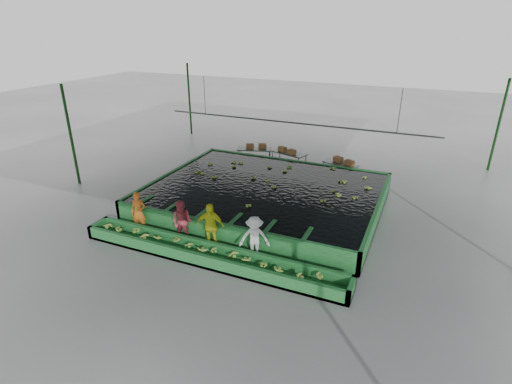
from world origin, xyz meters
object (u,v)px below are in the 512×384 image
at_px(worker_b, 182,222).
at_px(worker_d, 254,238).
at_px(packing_table_left, 254,156).
at_px(packing_table_mid, 289,160).
at_px(worker_a, 139,212).
at_px(box_stack_mid, 287,152).
at_px(packing_table_right, 340,171).
at_px(worker_c, 210,226).
at_px(flotation_tank, 265,195).
at_px(box_stack_right, 344,163).
at_px(sorting_trough, 208,255).
at_px(box_stack_left, 256,148).

xyz_separation_m(worker_b, worker_d, (2.94, 0.00, -0.01)).
distance_m(worker_d, packing_table_left, 10.18).
xyz_separation_m(worker_b, packing_table_mid, (0.90, 9.35, -0.37)).
height_order(worker_a, box_stack_mid, worker_a).
xyz_separation_m(worker_d, packing_table_right, (0.98, 8.91, -0.40)).
bearing_deg(worker_c, flotation_tank, 73.32).
distance_m(worker_a, worker_d, 4.96).
xyz_separation_m(worker_b, box_stack_right, (4.06, 8.97, 0.00)).
bearing_deg(box_stack_mid, worker_a, -106.96).
bearing_deg(packing_table_left, worker_c, -75.59).
bearing_deg(sorting_trough, worker_b, 152.69).
relative_size(worker_c, worker_d, 1.11).
bearing_deg(packing_table_left, packing_table_mid, 1.44).
distance_m(sorting_trough, worker_b, 1.84).
bearing_deg(packing_table_right, worker_b, -113.75).
bearing_deg(sorting_trough, worker_a, 167.34).
bearing_deg(worker_c, box_stack_right, 60.27).
height_order(box_stack_left, box_stack_right, box_stack_left).
height_order(flotation_tank, worker_a, worker_a).
height_order(worker_b, box_stack_left, worker_b).
bearing_deg(packing_table_mid, worker_c, -88.20).
height_order(worker_c, packing_table_mid, worker_c).
relative_size(worker_c, packing_table_left, 0.91).
bearing_deg(worker_b, box_stack_left, 88.42).
distance_m(packing_table_left, box_stack_mid, 2.06).
bearing_deg(worker_a, box_stack_right, 37.92).
height_order(packing_table_mid, box_stack_left, box_stack_left).
bearing_deg(packing_table_right, box_stack_mid, 173.46).
distance_m(packing_table_mid, box_stack_mid, 0.47).
height_order(sorting_trough, packing_table_right, packing_table_right).
relative_size(worker_a, box_stack_mid, 1.43).
bearing_deg(packing_table_right, box_stack_left, 174.62).
distance_m(worker_b, worker_d, 2.94).
bearing_deg(worker_d, worker_a, 157.13).
distance_m(box_stack_mid, box_stack_right, 3.26).
bearing_deg(worker_c, box_stack_left, 91.82).
height_order(worker_a, worker_d, worker_a).
distance_m(flotation_tank, box_stack_left, 5.76).
relative_size(worker_b, box_stack_left, 1.41).
distance_m(worker_c, worker_d, 1.75).
relative_size(sorting_trough, worker_c, 5.56).
xyz_separation_m(worker_c, packing_table_left, (-2.39, 9.29, -0.45)).
bearing_deg(worker_c, packing_table_mid, 79.77).
bearing_deg(box_stack_mid, packing_table_mid, 40.31).
bearing_deg(worker_b, worker_c, -8.35).
bearing_deg(worker_d, flotation_tank, 85.11).
height_order(worker_b, box_stack_right, worker_b).
bearing_deg(packing_table_right, packing_table_mid, 171.80).
bearing_deg(worker_a, box_stack_left, 66.56).
bearing_deg(flotation_tank, worker_b, -109.81).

